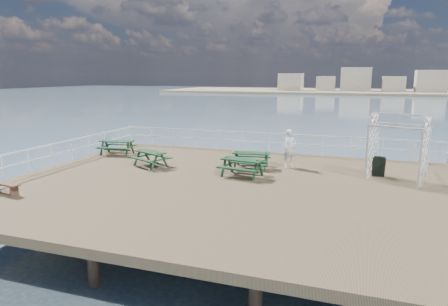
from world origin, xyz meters
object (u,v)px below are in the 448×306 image
picnic_table_c (251,157)px  picnic_table_d (150,155)px  flat_bench_far (4,186)px  person (290,149)px  picnic_table_a (117,144)px  picnic_table_b (242,164)px  trellis_arbor (397,152)px

picnic_table_c → picnic_table_d: bearing=-171.0°
flat_bench_far → person: size_ratio=0.83×
picnic_table_d → picnic_table_a: bearing=173.0°
picnic_table_b → picnic_table_d: (-4.65, 0.42, -0.03)m
picnic_table_d → flat_bench_far: picnic_table_d is taller
picnic_table_b → flat_bench_far: bearing=-134.9°
person → picnic_table_c: bearing=156.3°
trellis_arbor → flat_bench_far: bearing=-133.4°
picnic_table_d → trellis_arbor: bearing=29.4°
picnic_table_b → person: 2.85m
picnic_table_c → person: 1.83m
person → trellis_arbor: bearing=-57.0°
picnic_table_b → picnic_table_a: bearing=172.6°
picnic_table_c → trellis_arbor: size_ratio=0.66×
picnic_table_d → person: (6.26, 1.90, 0.38)m
picnic_table_a → picnic_table_c: bearing=-12.8°
flat_bench_far → trellis_arbor: 15.11m
picnic_table_a → picnic_table_c: size_ratio=1.07×
picnic_table_d → trellis_arbor: (10.77, 0.89, 0.71)m
picnic_table_d → flat_bench_far: 6.37m
picnic_table_c → trellis_arbor: trellis_arbor is taller
picnic_table_b → flat_bench_far: picnic_table_b is taller
picnic_table_a → trellis_arbor: size_ratio=0.70×
picnic_table_b → picnic_table_c: bearing=101.6°
picnic_table_b → person: person is taller
picnic_table_b → person: size_ratio=1.10×
picnic_table_c → person: person is taller
picnic_table_a → person: 9.42m
picnic_table_c → person: (1.67, 0.63, 0.37)m
picnic_table_d → trellis_arbor: 10.83m
picnic_table_b → flat_bench_far: (-7.43, -5.31, -0.23)m
picnic_table_c → picnic_table_d: (-4.59, -1.27, -0.01)m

